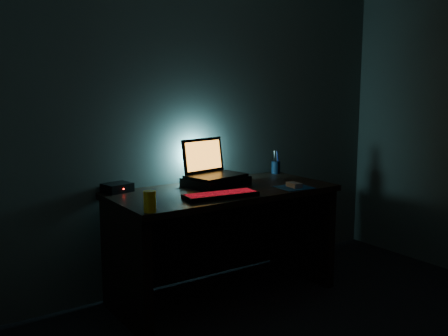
# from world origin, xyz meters

# --- Properties ---
(desk) EXTENTS (1.50, 0.70, 0.75)m
(desk) POSITION_xyz_m (0.00, 1.67, 0.49)
(desk) COLOR black
(desk) RESTS_ON ground
(riser) EXTENTS (0.45, 0.37, 0.06)m
(riser) POSITION_xyz_m (0.02, 1.74, 0.78)
(riser) COLOR black
(riser) RESTS_ON desk
(laptop) EXTENTS (0.42, 0.35, 0.26)m
(laptop) POSITION_xyz_m (0.01, 1.79, 0.87)
(laptop) COLOR black
(laptop) RESTS_ON riser
(keyboard) EXTENTS (0.48, 0.20, 0.03)m
(keyboard) POSITION_xyz_m (-0.16, 1.41, 0.76)
(keyboard) COLOR black
(keyboard) RESTS_ON desk
(mousepad) EXTENTS (0.24, 0.22, 0.00)m
(mousepad) POSITION_xyz_m (0.42, 1.38, 0.75)
(mousepad) COLOR navy
(mousepad) RESTS_ON desk
(mouse) EXTENTS (0.07, 0.11, 0.03)m
(mouse) POSITION_xyz_m (0.42, 1.38, 0.77)
(mouse) COLOR gray
(mouse) RESTS_ON mousepad
(pen_cup) EXTENTS (0.08, 0.08, 0.10)m
(pen_cup) POSITION_xyz_m (0.68, 1.89, 0.80)
(pen_cup) COLOR black
(pen_cup) RESTS_ON desk
(juice_glass) EXTENTS (0.08, 0.08, 0.12)m
(juice_glass) POSITION_xyz_m (-0.68, 1.32, 0.81)
(juice_glass) COLOR yellow
(juice_glass) RESTS_ON desk
(router) EXTENTS (0.20, 0.17, 0.06)m
(router) POSITION_xyz_m (-0.62, 1.92, 0.78)
(router) COLOR black
(router) RESTS_ON desk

